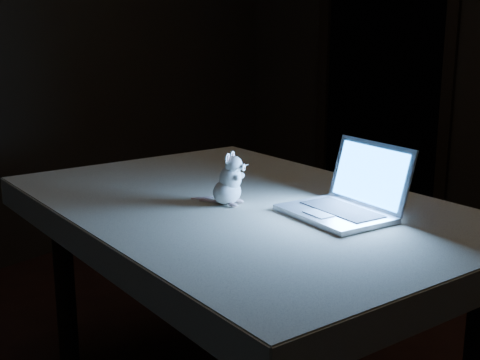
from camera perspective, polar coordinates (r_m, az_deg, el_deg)
The scene contains 5 objects.
doorway at distance 4.83m, azimuth 12.69°, elevation 9.77°, with size 1.06×0.36×2.13m, color black, non-canonical shape.
table at distance 2.22m, azimuth 0.27°, elevation -12.14°, with size 1.50×0.96×0.80m, color black, non-canonical shape.
tablecloth at distance 2.05m, azimuth -0.23°, elevation -3.46°, with size 1.60×1.06×0.10m, color beige, non-canonical shape.
laptop at distance 1.90m, azimuth 8.52°, elevation -0.11°, with size 0.32×0.28×0.22m, color silver, non-canonical shape.
plush_mouse at distance 2.01m, azimuth -1.17°, elevation 0.12°, with size 0.12×0.12×0.17m, color white, non-canonical shape.
Camera 1 is at (0.96, -1.86, 1.37)m, focal length 48.00 mm.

